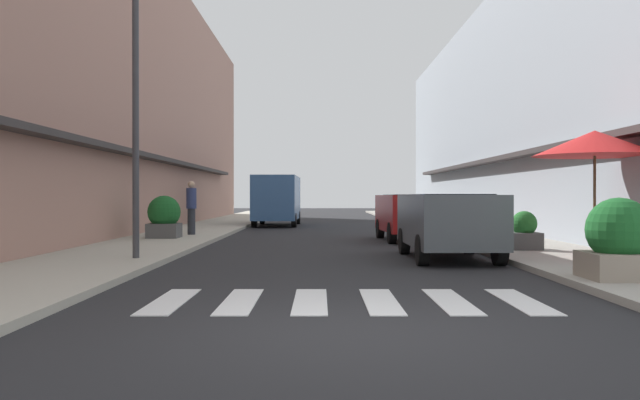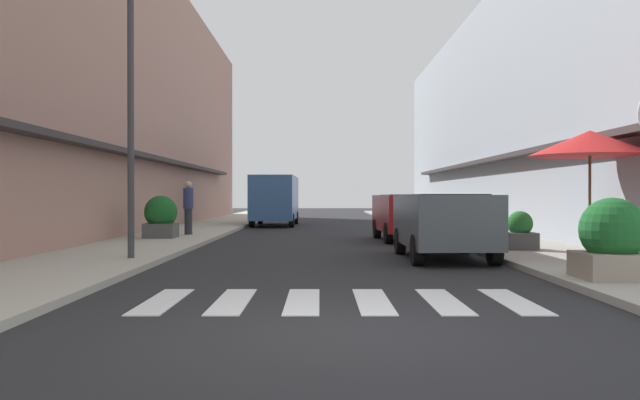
{
  "view_description": "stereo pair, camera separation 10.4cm",
  "coord_description": "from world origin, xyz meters",
  "px_view_note": "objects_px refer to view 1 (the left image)",
  "views": [
    {
      "loc": [
        -0.34,
        -6.88,
        1.44
      ],
      "look_at": [
        -0.26,
        12.37,
        1.31
      ],
      "focal_mm": 36.95,
      "sensor_mm": 36.0,
      "label": 1
    },
    {
      "loc": [
        -0.24,
        -6.88,
        1.44
      ],
      "look_at": [
        -0.26,
        12.37,
        1.31
      ],
      "focal_mm": 36.95,
      "sensor_mm": 36.0,
      "label": 2
    }
  ],
  "objects_px": {
    "street_lamp": "(141,91)",
    "parked_car_mid": "(408,212)",
    "cafe_umbrella": "(591,144)",
    "parked_car_near": "(445,218)",
    "delivery_van": "(274,196)",
    "pedestrian_walking_near": "(188,206)",
    "planter_corner": "(615,240)",
    "planter_midblock": "(521,232)",
    "planter_far": "(161,217)"
  },
  "relations": [
    {
      "from": "planter_midblock",
      "to": "pedestrian_walking_near",
      "type": "height_order",
      "value": "pedestrian_walking_near"
    },
    {
      "from": "pedestrian_walking_near",
      "to": "planter_far",
      "type": "bearing_deg",
      "value": -38.69
    },
    {
      "from": "pedestrian_walking_near",
      "to": "planter_midblock",
      "type": "bearing_deg",
      "value": 35.45
    },
    {
      "from": "street_lamp",
      "to": "planter_midblock",
      "type": "distance_m",
      "value": 9.5
    },
    {
      "from": "planter_corner",
      "to": "pedestrian_walking_near",
      "type": "xyz_separation_m",
      "value": [
        -9.07,
        11.79,
        0.35
      ]
    },
    {
      "from": "street_lamp",
      "to": "pedestrian_walking_near",
      "type": "xyz_separation_m",
      "value": [
        -0.63,
        8.32,
        -2.57
      ]
    },
    {
      "from": "parked_car_mid",
      "to": "cafe_umbrella",
      "type": "distance_m",
      "value": 7.45
    },
    {
      "from": "planter_corner",
      "to": "pedestrian_walking_near",
      "type": "relative_size",
      "value": 0.71
    },
    {
      "from": "parked_car_mid",
      "to": "delivery_van",
      "type": "xyz_separation_m",
      "value": [
        -4.91,
        10.44,
        0.49
      ]
    },
    {
      "from": "planter_midblock",
      "to": "parked_car_mid",
      "type": "bearing_deg",
      "value": 114.04
    },
    {
      "from": "planter_far",
      "to": "delivery_van",
      "type": "bearing_deg",
      "value": 75.27
    },
    {
      "from": "parked_car_near",
      "to": "delivery_van",
      "type": "xyz_separation_m",
      "value": [
        -4.91,
        16.52,
        0.48
      ]
    },
    {
      "from": "street_lamp",
      "to": "parked_car_mid",
      "type": "bearing_deg",
      "value": 46.64
    },
    {
      "from": "delivery_van",
      "to": "planter_corner",
      "type": "distance_m",
      "value": 21.95
    },
    {
      "from": "delivery_van",
      "to": "cafe_umbrella",
      "type": "height_order",
      "value": "cafe_umbrella"
    },
    {
      "from": "planter_midblock",
      "to": "planter_far",
      "type": "bearing_deg",
      "value": 155.82
    },
    {
      "from": "cafe_umbrella",
      "to": "planter_far",
      "type": "relative_size",
      "value": 2.07
    },
    {
      "from": "delivery_van",
      "to": "street_lamp",
      "type": "distance_m",
      "value": 17.63
    },
    {
      "from": "planter_corner",
      "to": "parked_car_mid",
      "type": "bearing_deg",
      "value": 100.08
    },
    {
      "from": "parked_car_near",
      "to": "delivery_van",
      "type": "distance_m",
      "value": 17.24
    },
    {
      "from": "parked_car_mid",
      "to": "planter_far",
      "type": "xyz_separation_m",
      "value": [
        -7.74,
        -0.33,
        -0.15
      ]
    },
    {
      "from": "parked_car_mid",
      "to": "delivery_van",
      "type": "height_order",
      "value": "delivery_van"
    },
    {
      "from": "street_lamp",
      "to": "pedestrian_walking_near",
      "type": "relative_size",
      "value": 3.23
    },
    {
      "from": "street_lamp",
      "to": "cafe_umbrella",
      "type": "bearing_deg",
      "value": 2.28
    },
    {
      "from": "cafe_umbrella",
      "to": "pedestrian_walking_near",
      "type": "relative_size",
      "value": 1.51
    },
    {
      "from": "planter_far",
      "to": "pedestrian_walking_near",
      "type": "bearing_deg",
      "value": 72.68
    },
    {
      "from": "delivery_van",
      "to": "street_lamp",
      "type": "relative_size",
      "value": 0.93
    },
    {
      "from": "cafe_umbrella",
      "to": "planter_corner",
      "type": "relative_size",
      "value": 2.12
    },
    {
      "from": "delivery_van",
      "to": "pedestrian_walking_near",
      "type": "relative_size",
      "value": 3.01
    },
    {
      "from": "delivery_van",
      "to": "planter_midblock",
      "type": "height_order",
      "value": "delivery_van"
    },
    {
      "from": "planter_far",
      "to": "parked_car_mid",
      "type": "bearing_deg",
      "value": 2.43
    },
    {
      "from": "parked_car_near",
      "to": "planter_corner",
      "type": "relative_size",
      "value": 3.15
    },
    {
      "from": "street_lamp",
      "to": "planter_corner",
      "type": "xyz_separation_m",
      "value": [
        8.44,
        -3.47,
        -2.92
      ]
    },
    {
      "from": "street_lamp",
      "to": "pedestrian_walking_near",
      "type": "height_order",
      "value": "street_lamp"
    },
    {
      "from": "cafe_umbrella",
      "to": "parked_car_near",
      "type": "bearing_deg",
      "value": 170.63
    },
    {
      "from": "planter_far",
      "to": "pedestrian_walking_near",
      "type": "xyz_separation_m",
      "value": [
        0.52,
        1.68,
        0.31
      ]
    },
    {
      "from": "parked_car_near",
      "to": "street_lamp",
      "type": "height_order",
      "value": "street_lamp"
    },
    {
      "from": "delivery_van",
      "to": "pedestrian_walking_near",
      "type": "height_order",
      "value": "delivery_van"
    },
    {
      "from": "parked_car_mid",
      "to": "planter_far",
      "type": "relative_size",
      "value": 3.08
    },
    {
      "from": "parked_car_mid",
      "to": "pedestrian_walking_near",
      "type": "xyz_separation_m",
      "value": [
        -7.22,
        1.35,
        0.16
      ]
    },
    {
      "from": "parked_car_near",
      "to": "delivery_van",
      "type": "height_order",
      "value": "delivery_van"
    },
    {
      "from": "parked_car_mid",
      "to": "planter_midblock",
      "type": "bearing_deg",
      "value": -65.96
    },
    {
      "from": "delivery_van",
      "to": "planter_far",
      "type": "height_order",
      "value": "delivery_van"
    },
    {
      "from": "street_lamp",
      "to": "cafe_umbrella",
      "type": "xyz_separation_m",
      "value": [
        9.66,
        0.38,
        -1.09
      ]
    },
    {
      "from": "street_lamp",
      "to": "cafe_umbrella",
      "type": "relative_size",
      "value": 2.14
    },
    {
      "from": "pedestrian_walking_near",
      "to": "delivery_van",
      "type": "bearing_deg",
      "value": 144.38
    },
    {
      "from": "cafe_umbrella",
      "to": "planter_corner",
      "type": "bearing_deg",
      "value": -107.61
    },
    {
      "from": "street_lamp",
      "to": "planter_corner",
      "type": "height_order",
      "value": "street_lamp"
    },
    {
      "from": "parked_car_mid",
      "to": "parked_car_near",
      "type": "bearing_deg",
      "value": -90.0
    },
    {
      "from": "parked_car_mid",
      "to": "planter_midblock",
      "type": "height_order",
      "value": "parked_car_mid"
    }
  ]
}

